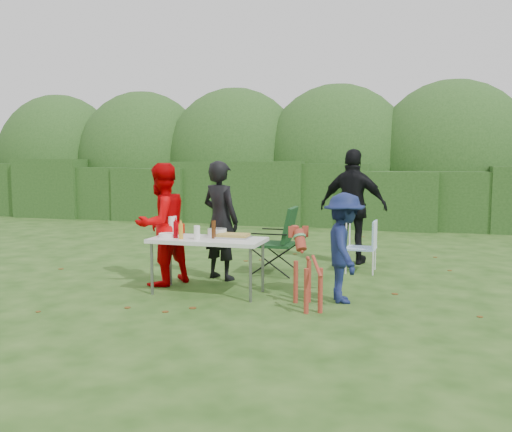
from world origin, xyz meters
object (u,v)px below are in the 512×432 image
(camping_chair, at_px, (274,240))
(beer_bottle, at_px, (214,229))
(lawn_chair, at_px, (361,246))
(dog, at_px, (308,270))
(ketchup_bottle, at_px, (176,230))
(person_black_puffy, at_px, (353,207))
(paper_towel_roll, at_px, (172,225))
(person_cook, at_px, (220,220))
(mustard_bottle, at_px, (181,231))
(folding_table, at_px, (208,242))
(child, at_px, (344,248))
(person_red_jacket, at_px, (162,224))

(camping_chair, height_order, beer_bottle, camping_chair)
(lawn_chair, relative_size, beer_bottle, 3.46)
(dog, xyz_separation_m, ketchup_bottle, (-1.83, 0.23, 0.39))
(person_black_puffy, distance_m, paper_towel_roll, 3.31)
(dog, distance_m, paper_towel_roll, 2.11)
(person_cook, relative_size, beer_bottle, 7.33)
(mustard_bottle, distance_m, beer_bottle, 0.43)
(camping_chair, height_order, paper_towel_roll, camping_chair)
(lawn_chair, xyz_separation_m, beer_bottle, (-1.73, -1.97, 0.44))
(folding_table, xyz_separation_m, lawn_chair, (1.81, 1.98, -0.27))
(child, distance_m, camping_chair, 1.85)
(folding_table, height_order, paper_towel_roll, paper_towel_roll)
(mustard_bottle, bearing_deg, beer_bottle, 22.22)
(lawn_chair, bearing_deg, paper_towel_roll, 39.47)
(person_black_puffy, height_order, beer_bottle, person_black_puffy)
(person_red_jacket, distance_m, camping_chair, 1.80)
(child, relative_size, beer_bottle, 5.71)
(person_black_puffy, relative_size, lawn_chair, 2.36)
(folding_table, bearing_deg, mustard_bottle, -153.62)
(lawn_chair, bearing_deg, person_cook, 32.61)
(dog, bearing_deg, child, -69.88)
(dog, height_order, beer_bottle, beer_bottle)
(person_red_jacket, xyz_separation_m, child, (2.60, -0.21, -0.18))
(mustard_bottle, bearing_deg, folding_table, 26.38)
(child, bearing_deg, dog, 120.45)
(child, bearing_deg, person_cook, 51.12)
(paper_towel_roll, bearing_deg, person_cook, 55.75)
(folding_table, bearing_deg, person_red_jacket, 160.38)
(camping_chair, distance_m, mustard_bottle, 1.82)
(child, relative_size, ketchup_bottle, 6.23)
(child, height_order, camping_chair, child)
(person_black_puffy, relative_size, child, 1.43)
(person_red_jacket, bearing_deg, beer_bottle, 96.14)
(folding_table, xyz_separation_m, camping_chair, (0.54, 1.43, -0.15))
(person_cook, distance_m, paper_towel_roll, 0.82)
(paper_towel_roll, bearing_deg, folding_table, -17.52)
(person_black_puffy, distance_m, mustard_bottle, 3.40)
(mustard_bottle, bearing_deg, person_black_puffy, 55.60)
(mustard_bottle, xyz_separation_m, ketchup_bottle, (-0.11, 0.06, 0.01))
(person_black_puffy, relative_size, ketchup_bottle, 8.90)
(child, height_order, mustard_bottle, child)
(folding_table, height_order, mustard_bottle, mustard_bottle)
(folding_table, height_order, child, child)
(person_black_puffy, xyz_separation_m, dog, (-0.20, -2.97, -0.52))
(folding_table, distance_m, person_red_jacket, 0.88)
(beer_bottle, distance_m, paper_towel_roll, 0.71)
(folding_table, distance_m, ketchup_bottle, 0.46)
(person_red_jacket, xyz_separation_m, camping_chair, (1.35, 1.14, -0.33))
(mustard_bottle, height_order, beer_bottle, beer_bottle)
(person_black_puffy, bearing_deg, lawn_chair, 116.45)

